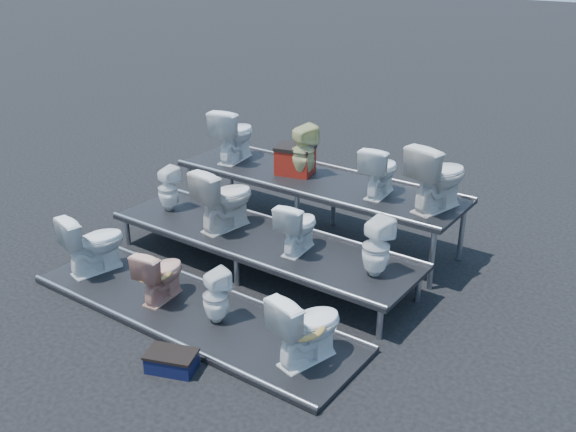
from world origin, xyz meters
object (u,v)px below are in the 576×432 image
Objects in this scene: toilet_8 at (234,134)px; step_stool at (172,362)px; toilet_0 at (94,242)px; toilet_7 at (376,247)px; toilet_2 at (216,296)px; toilet_9 at (303,151)px; toilet_5 at (225,198)px; toilet_6 at (298,226)px; toilet_1 at (161,273)px; toilet_10 at (380,170)px; toilet_4 at (168,189)px; toilet_11 at (438,176)px; toilet_3 at (307,326)px; red_crate at (295,161)px.

toilet_8 reaches higher than step_stool.
toilet_0 is 1.14× the size of toilet_7.
toilet_2 is 0.84× the size of toilet_9.
toilet_5 is 1.29× the size of toilet_6.
toilet_1 is at bearing 118.89° from step_stool.
toilet_10 is at bearing -48.20° from toilet_7.
toilet_6 is 0.95× the size of toilet_10.
toilet_5 is 1.75× the size of step_stool.
toilet_9 is at bearing -96.09° from toilet_5.
toilet_6 is at bearing 138.56° from toilet_8.
step_stool is at bearing 140.26° from toilet_4.
toilet_8 is (-1.87, 2.60, 0.89)m from toilet_2.
toilet_1 reaches higher than toilet_2.
toilet_9 is 2.01m from toilet_11.
toilet_2 is 1.69m from toilet_5.
toilet_0 is 0.92× the size of toilet_11.
step_stool is at bearing 172.02° from toilet_0.
toilet_2 is 0.97× the size of toilet_6.
toilet_2 is at bearing 173.00° from toilet_1.
toilet_2 is at bearing 152.29° from toilet_4.
toilet_3 is at bearing 98.64° from toilet_10.
toilet_3 is 2.78m from toilet_10.
toilet_8 reaches higher than toilet_7.
toilet_10 reaches higher than red_crate.
toilet_0 is at bearing 85.77° from toilet_9.
toilet_7 is 1.51m from toilet_10.
toilet_3 is 1.68m from toilet_6.
toilet_9 is at bearing 14.44° from toilet_11.
toilet_9 is at bearing -26.30° from red_crate.
toilet_7 reaches higher than toilet_2.
toilet_5 is at bearing 14.65° from toilet_7.
toilet_11 is at bearing 175.23° from toilet_10.
toilet_9 reaches higher than toilet_6.
toilet_4 is 1.40m from toilet_8.
toilet_11 reaches higher than toilet_2.
step_stool is (-1.22, -3.46, -1.20)m from toilet_11.
toilet_0 is 1.20× the size of toilet_1.
toilet_1 is 1.36m from step_stool.
toilet_6 is at bearing 14.65° from toilet_7.
toilet_1 is at bearing -105.37° from red_crate.
toilet_1 is 2.71m from red_crate.
toilet_11 is (1.38, 2.60, 0.91)m from toilet_2.
toilet_2 is 1.31× the size of step_stool.
toilet_0 is 1.73m from toilet_5.
toilet_11 is (3.41, 2.60, 0.83)m from toilet_0.
toilet_3 is at bearing 18.97° from step_stool.
toilet_4 is 3.25m from toilet_7.
toilet_4 is 0.84× the size of toilet_9.
red_crate is (-0.15, 0.03, -0.19)m from toilet_9.
toilet_6 is at bearing -36.71° from toilet_3.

